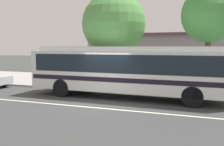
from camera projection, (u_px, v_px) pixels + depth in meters
The scene contains 9 objects.
ground_plane at pixel (100, 104), 13.27m from camera, with size 120.00×120.00×0.00m, color #393A3B.
sidewalk_slab at pixel (140, 84), 20.13m from camera, with size 60.00×8.00×0.12m, color #9B9694.
lane_stripe_center at pixel (93, 107), 12.53m from camera, with size 56.00×0.16×0.01m, color silver.
transit_bus at pixel (126, 68), 14.77m from camera, with size 10.78×2.65×2.82m.
pedestrian_waiting_near_sign at pixel (97, 73), 17.41m from camera, with size 0.39×0.39×1.73m.
pedestrian_walking_along_curb at pixel (85, 71), 19.52m from camera, with size 0.48×0.48×1.66m.
street_tree_near_stop at pixel (114, 24), 18.54m from camera, with size 4.34×4.34×6.41m.
street_tree_mid_block at pixel (209, 15), 16.19m from camera, with size 3.32×3.32×6.24m.
station_building at pixel (186, 55), 25.56m from camera, with size 17.38×7.58×3.98m.
Camera 1 is at (5.29, -11.96, 2.80)m, focal length 43.52 mm.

